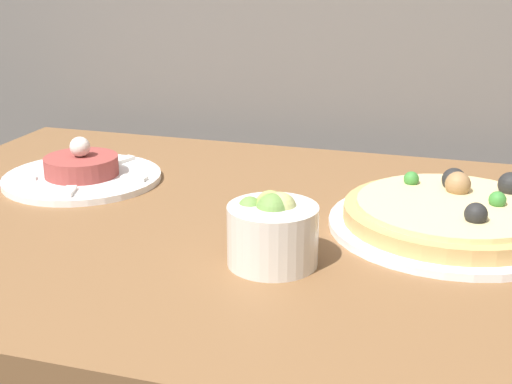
% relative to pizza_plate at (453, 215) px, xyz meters
% --- Properties ---
extents(dining_table, '(1.14, 0.76, 0.77)m').
position_rel_pizza_plate_xyz_m(dining_table, '(-0.25, -0.05, -0.13)').
color(dining_table, brown).
rests_on(dining_table, ground_plane).
extents(pizza_plate, '(0.32, 0.32, 0.06)m').
position_rel_pizza_plate_xyz_m(pizza_plate, '(0.00, 0.00, 0.00)').
color(pizza_plate, white).
rests_on(pizza_plate, dining_table).
extents(tartare_plate, '(0.25, 0.25, 0.07)m').
position_rel_pizza_plate_xyz_m(tartare_plate, '(-0.56, 0.04, -0.00)').
color(tartare_plate, white).
rests_on(tartare_plate, dining_table).
extents(small_bowl, '(0.11, 0.11, 0.09)m').
position_rel_pizza_plate_xyz_m(small_bowl, '(-0.20, -0.17, 0.02)').
color(small_bowl, silver).
rests_on(small_bowl, dining_table).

